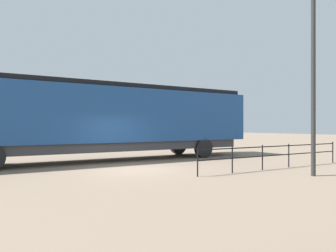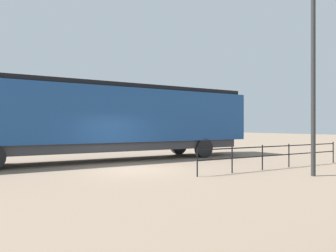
# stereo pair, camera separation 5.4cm
# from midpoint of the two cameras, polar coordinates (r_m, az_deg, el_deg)

# --- Properties ---
(ground_plane) EXTENTS (120.00, 120.00, 0.00)m
(ground_plane) POSITION_cam_midpoint_polar(r_m,az_deg,el_deg) (13.31, -6.18, -7.78)
(ground_plane) COLOR #84705B
(locomotive) EXTENTS (2.93, 16.54, 3.95)m
(locomotive) POSITION_cam_midpoint_polar(r_m,az_deg,el_deg) (16.84, -9.42, 1.47)
(locomotive) COLOR navy
(locomotive) RESTS_ON ground_plane
(lamp_post) EXTENTS (0.48, 0.48, 7.25)m
(lamp_post) POSITION_cam_midpoint_polar(r_m,az_deg,el_deg) (12.86, 24.85, 13.53)
(lamp_post) COLOR #2D2D2D
(lamp_post) RESTS_ON ground_plane
(platform_fence) EXTENTS (0.05, 8.30, 1.03)m
(platform_fence) POSITION_cam_midpoint_polar(r_m,az_deg,el_deg) (14.15, 19.03, -4.61)
(platform_fence) COLOR black
(platform_fence) RESTS_ON ground_plane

